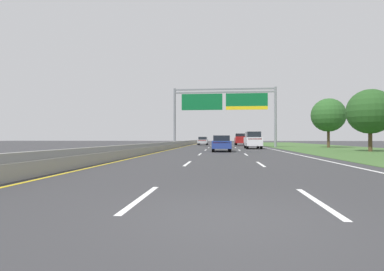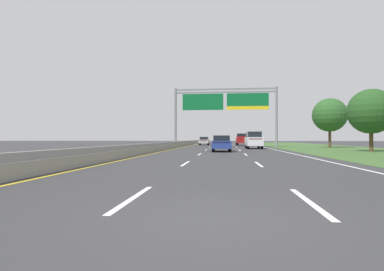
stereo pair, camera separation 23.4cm
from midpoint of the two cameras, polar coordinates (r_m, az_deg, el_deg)
ground_plane at (r=39.92m, az=5.56°, el=-2.39°), size 220.00×220.00×0.00m
lane_striping at (r=39.46m, az=5.56°, el=-2.41°), size 11.96×106.00×0.01m
grass_verge_right at (r=42.28m, az=24.84°, el=-2.23°), size 14.00×110.00×0.02m
median_barrier_concrete at (r=40.45m, az=-3.84°, el=-1.87°), size 0.60×110.00×0.85m
overhead_sign_gantry at (r=44.54m, az=5.94°, el=5.85°), size 15.06×0.42×8.74m
pickup_truck_red at (r=57.55m, az=9.00°, el=-0.74°), size 2.01×5.41×2.20m
car_navy_centre_lane_sedan at (r=43.45m, az=5.27°, el=-1.16°), size 1.91×4.44×1.57m
car_silver_left_lane_sedan at (r=58.75m, az=1.96°, el=-1.00°), size 1.87×4.42×1.57m
car_black_centre_lane_sedan at (r=55.50m, az=5.68°, el=-1.02°), size 1.88×4.42×1.57m
car_blue_centre_lane_sedan at (r=29.85m, az=5.35°, el=-1.45°), size 1.86×4.42×1.57m
car_white_right_lane_suv at (r=38.40m, az=11.25°, el=-0.82°), size 1.91×4.70×2.11m
roadside_tree_mid at (r=34.01m, az=30.44°, el=3.92°), size 4.34×4.34×6.08m
roadside_tree_far at (r=46.02m, az=24.24°, el=3.53°), size 4.64×4.64×6.85m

